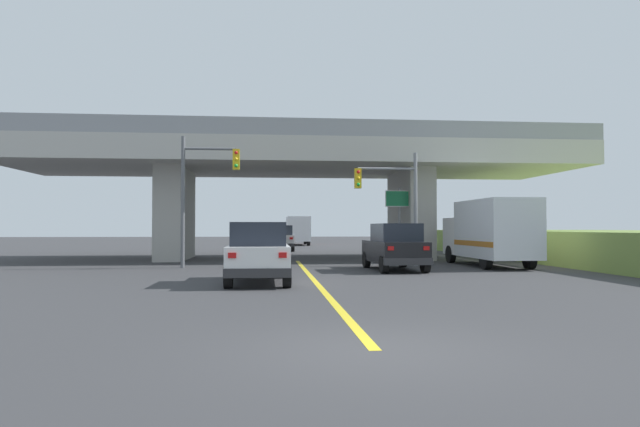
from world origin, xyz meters
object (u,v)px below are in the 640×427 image
Objects in this scene: highway_sign at (400,207)px; suv_lead at (259,253)px; sedan_oncoming at (281,238)px; suv_crossing at (395,247)px; traffic_signal_nearside at (395,195)px; semi_truck_distant at (298,230)px; traffic_signal_farside at (201,184)px; box_truck at (490,232)px.

suv_lead is at bearing -122.45° from highway_sign.
suv_lead is at bearing -93.00° from sedan_oncoming.
suv_crossing is 3.71m from traffic_signal_nearside.
traffic_signal_farside is at bearing -100.66° from semi_truck_distant.
traffic_signal_nearside reaches higher than suv_lead.
suv_lead is at bearing -141.20° from suv_crossing.
sedan_oncoming is 1.06× the size of highway_sign.
highway_sign is 0.55× the size of semi_truck_distant.
traffic_signal_farside reaches higher than traffic_signal_nearside.
suv_lead is 7.61m from suv_crossing.
suv_crossing is at bearing -158.52° from box_truck.
suv_crossing is 1.04× the size of sedan_oncoming.
semi_truck_distant is at bearing 98.62° from highway_sign.
traffic_signal_nearside is at bearing -106.32° from highway_sign.
suv_crossing is 7.63m from highway_sign.
box_truck is at bearing -9.39° from traffic_signal_nearside.
semi_truck_distant is at bearing 102.60° from box_truck.
suv_crossing is 5.51m from box_truck.
traffic_signal_nearside reaches higher than sedan_oncoming.
sedan_oncoming is at bearing 77.26° from traffic_signal_farside.
traffic_signal_nearside is 4.58m from highway_sign.
highway_sign is at bearing 57.55° from suv_lead.
suv_crossing is 35.30m from semi_truck_distant.
traffic_signal_nearside is at bearing -84.76° from semi_truck_distant.
highway_sign is at bearing 24.59° from traffic_signal_farside.
traffic_signal_nearside is (0.64, 2.74, 2.42)m from suv_crossing.
suv_lead is 25.50m from sedan_oncoming.
highway_sign is 28.46m from semi_truck_distant.
highway_sign is (1.28, 4.37, -0.43)m from traffic_signal_nearside.
traffic_signal_nearside is at bearing 170.61° from box_truck.
box_truck reaches higher than semi_truck_distant.
semi_truck_distant reaches higher than suv_lead.
semi_truck_distant is at bearing 79.34° from traffic_signal_farside.
traffic_signal_farside is at bearing -177.45° from traffic_signal_nearside.
highway_sign reaches higher than sedan_oncoming.
suv_lead is 0.65× the size of box_truck.
highway_sign is at bearing 73.68° from traffic_signal_nearside.
box_truck is 20.80m from sedan_oncoming.
highway_sign is (6.35, -13.38, 1.99)m from sedan_oncoming.
suv_lead is 0.62× the size of semi_truck_distant.
suv_crossing is 0.83× the size of traffic_signal_nearside.
suv_crossing is 20.96m from sedan_oncoming.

